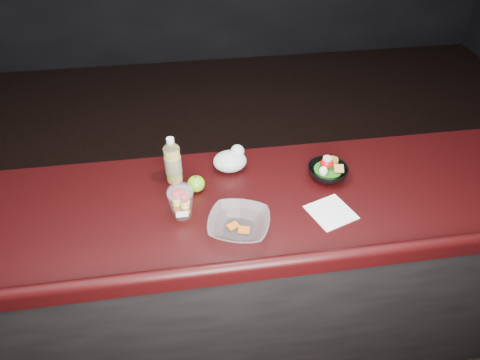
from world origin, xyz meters
The scene contains 9 objects.
room_shell centered at (0.00, 0.00, 1.83)m, with size 8.00×8.00×8.00m.
counter centered at (0.00, 0.30, 0.51)m, with size 4.06×0.71×1.02m.
lemonade_bottle centered at (-0.26, 0.48, 1.11)m, with size 0.07×0.07×0.21m.
fruit_cup centered at (-0.23, 0.25, 1.09)m, with size 0.10×0.10×0.15m.
green_apple centered at (-0.17, 0.39, 1.05)m, with size 0.07×0.07×0.08m.
plastic_bag centered at (0.00, 0.52, 1.07)m, with size 0.15×0.12×0.11m.
snack_bowl centered at (0.40, 0.40, 1.05)m, with size 0.23×0.23×0.09m.
takeout_bowl centered at (-0.02, 0.14, 1.05)m, with size 0.29×0.29×0.06m.
paper_napkin centered at (0.35, 0.18, 1.02)m, with size 0.16×0.16×0.00m, color white.
Camera 1 is at (-0.19, -0.98, 2.20)m, focal length 32.00 mm.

